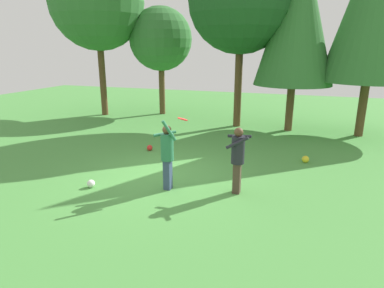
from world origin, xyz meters
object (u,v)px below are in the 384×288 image
person_catcher (238,155)px  ball_white (91,184)px  tree_far_left (97,3)px  person_thrower (167,151)px  ball_red (150,148)px  tree_left (161,39)px  ball_yellow (305,159)px  frisbee (183,119)px  tree_right (298,13)px  tree_center (241,0)px

person_catcher → ball_white: 4.06m
tree_far_left → ball_white: bearing=-59.0°
person_thrower → ball_red: 3.72m
tree_left → ball_yellow: bearing=-38.5°
person_catcher → frisbee: 1.70m
tree_right → person_thrower: bearing=-108.7°
ball_red → ball_white: size_ratio=0.99×
tree_far_left → frisbee: bearing=-46.3°
frisbee → tree_right: bearing=72.9°
tree_far_left → ball_red: bearing=-45.0°
frisbee → person_thrower: bearing=-141.0°
ball_white → tree_left: size_ratio=0.04×
tree_center → tree_left: tree_center is taller
person_catcher → tree_far_left: bearing=-44.2°
frisbee → ball_red: 4.00m
tree_center → tree_far_left: size_ratio=0.96×
tree_right → tree_far_left: bearing=177.1°
frisbee → tree_center: (-0.08, 7.80, 3.85)m
tree_right → tree_left: (-7.17, 1.84, -0.98)m
ball_yellow → tree_far_left: size_ratio=0.03×
frisbee → ball_red: bearing=130.7°
tree_left → tree_right: bearing=-14.4°
person_thrower → tree_far_left: (-7.49, 8.47, 4.92)m
tree_right → person_catcher: bearing=-96.7°
tree_left → person_catcher: bearing=-56.4°
frisbee → ball_red: (-2.33, 2.71, -1.79)m
ball_yellow → ball_white: size_ratio=1.09×
frisbee → ball_white: size_ratio=1.75×
ball_yellow → tree_right: tree_right is taller
ball_red → tree_center: bearing=66.1°
ball_white → tree_left: (-2.44, 10.39, 4.03)m
ball_red → tree_left: (-2.48, 6.81, 4.03)m
person_thrower → person_catcher: (1.81, 0.35, -0.01)m
person_thrower → tree_far_left: 12.33m
ball_yellow → ball_white: (-5.54, -4.04, -0.01)m
tree_far_left → tree_left: size_ratio=1.44×
tree_right → tree_center: bearing=177.4°
person_thrower → ball_red: (-2.00, 2.99, -0.95)m
person_catcher → tree_left: size_ratio=0.30×
person_catcher → tree_far_left: tree_far_left is taller
person_thrower → tree_center: size_ratio=0.24×
tree_center → tree_far_left: tree_far_left is taller
person_thrower → ball_red: size_ratio=9.18×
ball_red → tree_left: tree_left is taller
ball_red → tree_far_left: bearing=135.0°
ball_yellow → ball_white: ball_yellow is taller
ball_yellow → person_thrower: bearing=-135.5°
person_catcher → tree_far_left: size_ratio=0.21×
ball_white → ball_red: bearing=89.5°
person_catcher → frisbee: bearing=0.0°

